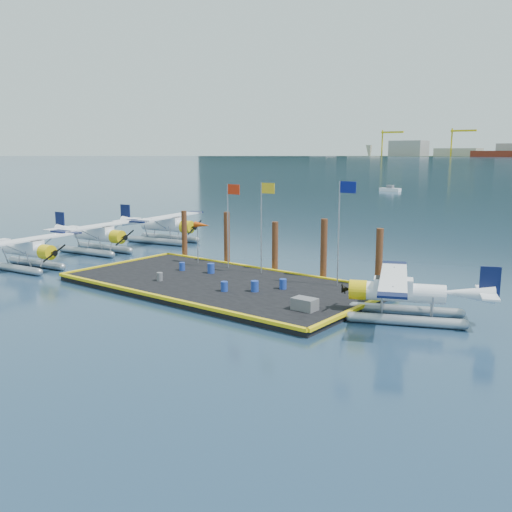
# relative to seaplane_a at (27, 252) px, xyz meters

# --- Properties ---
(ground) EXTENTS (4000.00, 4000.00, 0.00)m
(ground) POSITION_rel_seaplane_a_xyz_m (15.01, 4.46, -1.37)
(ground) COLOR #19334D
(ground) RESTS_ON ground
(dock) EXTENTS (20.00, 10.00, 0.40)m
(dock) POSITION_rel_seaplane_a_xyz_m (15.01, 4.46, -1.17)
(dock) COLOR black
(dock) RESTS_ON ground
(dock_bumpers) EXTENTS (20.25, 10.25, 0.18)m
(dock_bumpers) POSITION_rel_seaplane_a_xyz_m (15.01, 4.46, -0.88)
(dock_bumpers) COLOR yellow
(dock_bumpers) RESTS_ON dock
(seaplane_a) EXTENTS (8.06, 8.89, 3.14)m
(seaplane_a) POSITION_rel_seaplane_a_xyz_m (0.00, 0.00, 0.00)
(seaplane_a) COLOR #949BA1
(seaplane_a) RESTS_ON ground
(seaplane_b) EXTENTS (8.49, 9.37, 3.31)m
(seaplane_b) POSITION_rel_seaplane_a_xyz_m (-1.62, 7.53, 0.07)
(seaplane_b) COLOR #949BA1
(seaplane_b) RESTS_ON ground
(seaplane_c) EXTENTS (8.97, 9.81, 3.47)m
(seaplane_c) POSITION_rel_seaplane_a_xyz_m (-1.26, 15.10, 0.14)
(seaplane_c) COLOR #949BA1
(seaplane_c) RESTS_ON ground
(seaplane_d) EXTENTS (7.95, 8.35, 3.05)m
(seaplane_d) POSITION_rel_seaplane_a_xyz_m (27.11, 4.98, -0.04)
(seaplane_d) COLOR #949BA1
(seaplane_d) RESTS_ON ground
(drum_0) EXTENTS (0.41, 0.41, 0.58)m
(drum_0) POSITION_rel_seaplane_a_xyz_m (10.58, 5.53, -0.68)
(drum_0) COLOR #1B3796
(drum_0) RESTS_ON dock
(drum_1) EXTENTS (0.42, 0.42, 0.60)m
(drum_1) POSITION_rel_seaplane_a_xyz_m (16.92, 2.78, -0.67)
(drum_1) COLOR #1B3796
(drum_1) RESTS_ON dock
(drum_2) EXTENTS (0.47, 0.47, 0.66)m
(drum_2) POSITION_rel_seaplane_a_xyz_m (18.40, 3.85, -0.64)
(drum_2) COLOR #1B3796
(drum_2) RESTS_ON dock
(drum_3) EXTENTS (0.39, 0.39, 0.55)m
(drum_3) POSITION_rel_seaplane_a_xyz_m (11.78, 2.31, -0.69)
(drum_3) COLOR #5B5B60
(drum_3) RESTS_ON dock
(drum_4) EXTENTS (0.44, 0.44, 0.62)m
(drum_4) POSITION_rel_seaplane_a_xyz_m (19.36, 5.42, -0.66)
(drum_4) COLOR #1B3796
(drum_4) RESTS_ON dock
(drum_5) EXTENTS (0.48, 0.48, 0.68)m
(drum_5) POSITION_rel_seaplane_a_xyz_m (12.81, 6.09, -0.63)
(drum_5) COLOR #1B3796
(drum_5) RESTS_ON dock
(crate) EXTENTS (1.28, 0.85, 0.64)m
(crate) POSITION_rel_seaplane_a_xyz_m (22.96, 2.33, -0.65)
(crate) COLOR #5B5B60
(crate) RESTS_ON dock
(flagpole_red) EXTENTS (1.14, 0.08, 6.00)m
(flagpole_red) POSITION_rel_seaplane_a_xyz_m (12.72, 8.26, 3.03)
(flagpole_red) COLOR #95959D
(flagpole_red) RESTS_ON dock
(flagpole_yellow) EXTENTS (1.14, 0.08, 6.20)m
(flagpole_yellow) POSITION_rel_seaplane_a_xyz_m (15.72, 8.26, 3.14)
(flagpole_yellow) COLOR #95959D
(flagpole_yellow) RESTS_ON dock
(flagpole_blue) EXTENTS (1.14, 0.08, 6.50)m
(flagpole_blue) POSITION_rel_seaplane_a_xyz_m (21.71, 8.26, 3.32)
(flagpole_blue) COLOR #95959D
(flagpole_blue) RESTS_ON dock
(windsock) EXTENTS (1.40, 0.44, 3.12)m
(windsock) POSITION_rel_seaplane_a_xyz_m (9.99, 8.26, 1.86)
(windsock) COLOR #95959D
(windsock) RESTS_ON dock
(piling_0) EXTENTS (0.44, 0.44, 4.00)m
(piling_0) POSITION_rel_seaplane_a_xyz_m (6.51, 9.86, 0.63)
(piling_0) COLOR #402412
(piling_0) RESTS_ON ground
(piling_1) EXTENTS (0.44, 0.44, 4.20)m
(piling_1) POSITION_rel_seaplane_a_xyz_m (11.01, 9.86, 0.73)
(piling_1) COLOR #402412
(piling_1) RESTS_ON ground
(piling_2) EXTENTS (0.44, 0.44, 3.80)m
(piling_2) POSITION_rel_seaplane_a_xyz_m (15.51, 9.86, 0.53)
(piling_2) COLOR #402412
(piling_2) RESTS_ON ground
(piling_3) EXTENTS (0.44, 0.44, 4.30)m
(piling_3) POSITION_rel_seaplane_a_xyz_m (19.51, 9.86, 0.78)
(piling_3) COLOR #402412
(piling_3) RESTS_ON ground
(piling_4) EXTENTS (0.44, 0.44, 4.00)m
(piling_4) POSITION_rel_seaplane_a_xyz_m (23.51, 9.86, 0.63)
(piling_4) COLOR #402412
(piling_4) RESTS_ON ground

